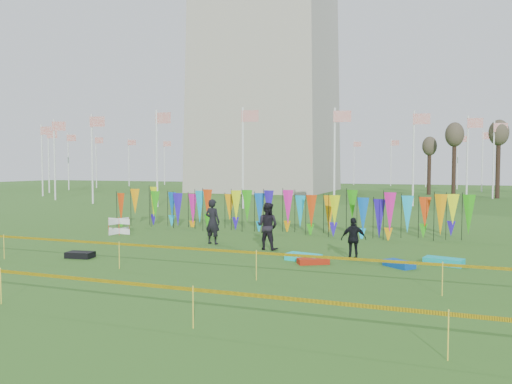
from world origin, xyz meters
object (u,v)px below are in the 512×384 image
(person_right, at_px, (354,239))
(kite_bag_black, at_px, (80,255))
(kite_bag_turquoise, at_px, (303,257))
(kite_bag_blue, at_px, (399,264))
(person_left, at_px, (213,222))
(kite_bag_teal, at_px, (444,261))
(person_mid, at_px, (267,226))
(box_kite, at_px, (119,226))
(kite_bag_red, at_px, (313,261))

(person_right, distance_m, kite_bag_black, 10.03)
(kite_bag_turquoise, distance_m, kite_bag_blue, 3.30)
(person_left, bearing_deg, person_right, 175.68)
(person_left, distance_m, kite_bag_teal, 9.53)
(person_left, relative_size, kite_bag_teal, 1.54)
(person_mid, distance_m, kite_bag_blue, 5.64)
(person_mid, height_order, kite_bag_blue, person_mid)
(kite_bag_teal, bearing_deg, kite_bag_turquoise, -169.17)
(box_kite, relative_size, person_left, 0.41)
(person_mid, relative_size, kite_bag_turquoise, 1.56)
(person_right, xyz_separation_m, kite_bag_turquoise, (-1.66, -0.74, -0.65))
(kite_bag_blue, bearing_deg, box_kite, 165.32)
(person_mid, xyz_separation_m, kite_bag_black, (-5.89, -4.12, -0.84))
(kite_bag_teal, bearing_deg, person_left, 171.34)
(kite_bag_blue, bearing_deg, person_right, 155.35)
(person_left, height_order, person_mid, person_left)
(person_right, bearing_deg, person_left, -34.08)
(box_kite, xyz_separation_m, person_mid, (8.43, -1.79, 0.56))
(person_left, relative_size, kite_bag_turquoise, 1.60)
(person_mid, height_order, kite_bag_turquoise, person_mid)
(box_kite, relative_size, kite_bag_turquoise, 0.65)
(kite_bag_teal, bearing_deg, person_right, -177.07)
(person_left, xyz_separation_m, kite_bag_black, (-3.19, -4.66, -0.87))
(person_left, bearing_deg, kite_bag_blue, 173.39)
(person_left, height_order, kite_bag_black, person_left)
(box_kite, xyz_separation_m, kite_bag_teal, (15.11, -2.68, -0.28))
(person_right, bearing_deg, kite_bag_blue, 135.31)
(kite_bag_red, relative_size, kite_bag_teal, 0.84)
(person_right, bearing_deg, kite_bag_black, -2.16)
(person_right, relative_size, kite_bag_blue, 1.51)
(person_left, bearing_deg, person_mid, 178.45)
(person_right, height_order, kite_bag_teal, person_right)
(kite_bag_teal, bearing_deg, box_kite, 169.94)
(kite_bag_turquoise, height_order, kite_bag_blue, kite_bag_turquoise)
(person_left, xyz_separation_m, kite_bag_blue, (7.98, -2.34, -0.87))
(kite_bag_turquoise, xyz_separation_m, kite_bag_black, (-7.86, -2.33, -0.01))
(person_left, relative_size, kite_bag_black, 2.02)
(kite_bag_turquoise, distance_m, kite_bag_red, 0.66)
(kite_bag_turquoise, distance_m, kite_bag_teal, 4.79)
(kite_bag_black, bearing_deg, kite_bag_turquoise, 16.48)
(kite_bag_turquoise, xyz_separation_m, kite_bag_red, (0.47, -0.46, -0.03))
(person_left, height_order, kite_bag_red, person_left)
(kite_bag_teal, bearing_deg, kite_bag_blue, -147.15)
(person_left, relative_size, person_mid, 1.02)
(kite_bag_black, bearing_deg, person_left, 55.60)
(box_kite, xyz_separation_m, kite_bag_turquoise, (10.40, -3.58, -0.27))
(box_kite, distance_m, kite_bag_teal, 15.35)
(person_left, bearing_deg, box_kite, -2.61)
(person_right, xyz_separation_m, kite_bag_teal, (3.05, 0.16, -0.65))
(person_mid, bearing_deg, box_kite, -4.27)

